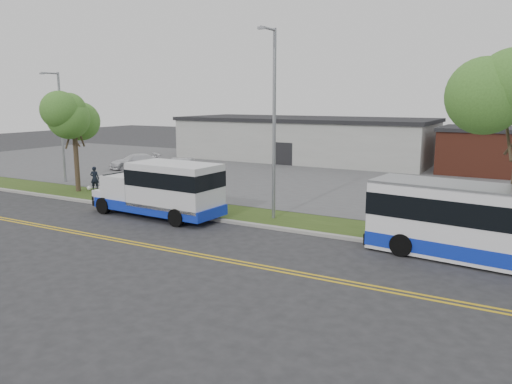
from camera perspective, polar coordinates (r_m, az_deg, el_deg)
The scene contains 18 objects.
ground at distance 25.29m, azimuth -6.99°, elevation -3.69°, with size 140.00×140.00×0.00m, color #28282B.
lane_line_north at distance 22.43m, azimuth -12.84°, elevation -5.74°, with size 70.00×0.12×0.01m, color gold.
lane_line_south at distance 22.21m, azimuth -13.36°, elevation -5.92°, with size 70.00×0.12×0.01m, color gold.
curb at distance 26.14m, azimuth -5.57°, elevation -3.02°, with size 80.00×0.30×0.15m, color #9E9B93.
verge at distance 27.60m, azimuth -3.43°, elevation -2.31°, with size 80.00×3.30×0.10m, color #2E4416.
parking_lot at distance 39.97m, azimuth 7.56°, elevation 1.66°, with size 80.00×25.00×0.10m, color #4C4C4F.
commercial_building at distance 51.19m, azimuth 5.55°, elevation 6.06°, with size 25.40×10.40×4.35m.
brick_wing at distance 46.08m, azimuth 24.19°, elevation 4.40°, with size 6.30×7.30×3.90m.
tree_west at distance 35.11m, azimuth -20.14°, elevation 8.20°, with size 4.40×4.40×6.91m.
streetlight_near at distance 25.27m, azimuth 2.01°, elevation 8.38°, with size 0.35×1.53×9.50m.
streetlight_far at distance 39.62m, azimuth -21.44°, elevation 7.38°, with size 0.35×1.53×8.00m.
shuttle_bus at distance 26.71m, azimuth -10.47°, elevation 0.43°, with size 7.81×2.92×2.95m.
transit_bus at distance 20.85m, azimuth 27.22°, elevation -3.68°, with size 10.86×3.63×2.96m.
pedestrian at distance 35.48m, azimuth -17.96°, elevation 1.50°, with size 0.59×0.39×1.62m, color black.
parked_car_a at distance 39.52m, azimuth -8.58°, elevation 2.70°, with size 1.59×4.55×1.50m, color #A8AAAF.
parked_car_b at distance 45.70m, azimuth -13.70°, elevation 3.44°, with size 1.79×4.40×1.28m, color silver.
grocery_bag_left at distance 35.64m, azimuth -18.52°, elevation 0.44°, with size 0.32×0.32×0.32m, color white.
grocery_bag_right at distance 35.53m, azimuth -17.27°, elevation 0.49°, with size 0.32×0.32×0.32m, color white.
Camera 1 is at (14.60, -19.70, 6.22)m, focal length 35.00 mm.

